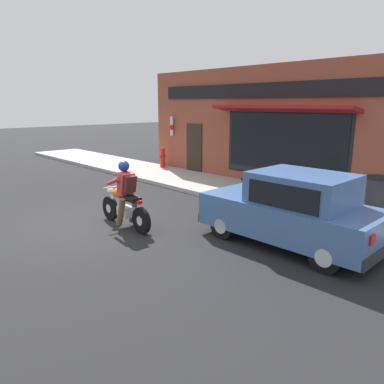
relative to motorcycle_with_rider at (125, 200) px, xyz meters
name	(u,v)px	position (x,y,z in m)	size (l,w,h in m)	color
ground_plane	(90,224)	(-0.56, 0.76, -0.68)	(80.00, 80.00, 0.00)	black
sidewalk_curb	(173,177)	(4.69, 3.76, -0.61)	(2.60, 22.00, 0.14)	#ADAAA3
storefront_building	(256,127)	(6.22, 0.92, 1.43)	(1.25, 10.70, 4.20)	brown
motorcycle_with_rider	(125,200)	(0.00, 0.00, 0.00)	(0.56, 2.02, 1.62)	black
car_hatchback	(293,210)	(1.85, -3.42, 0.09)	(1.70, 3.80, 1.57)	black
trash_bin	(377,195)	(5.09, -3.86, -0.04)	(0.56, 0.56, 0.98)	#2D2D33
fire_hydrant	(163,158)	(5.57, 5.51, -0.11)	(0.36, 0.24, 0.88)	red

